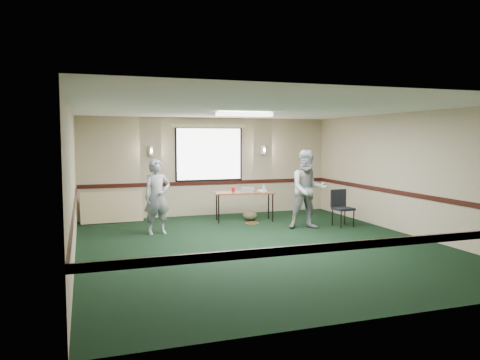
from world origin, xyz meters
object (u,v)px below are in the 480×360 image
object	(u,v)px
person_right	(308,189)
conference_chair	(341,205)
folding_table	(244,194)
projector	(248,190)
person_left	(157,197)

from	to	relation	value
person_right	conference_chair	bearing A→B (deg)	14.14
folding_table	person_right	size ratio (longest dim) A/B	0.85
folding_table	projector	bearing A→B (deg)	-0.21
person_left	conference_chair	bearing A→B (deg)	-16.82
projector	conference_chair	distance (m)	2.38
person_left	folding_table	bearing A→B (deg)	10.64
projector	conference_chair	world-z (taller)	conference_chair
folding_table	conference_chair	world-z (taller)	conference_chair
folding_table	projector	distance (m)	0.15
person_left	person_right	bearing A→B (deg)	-19.10
folding_table	conference_chair	xyz separation A→B (m)	(2.02, -1.38, -0.18)
person_right	person_left	bearing A→B (deg)	-176.78
conference_chair	person_left	size ratio (longest dim) A/B	0.53
person_left	person_right	xyz separation A→B (m)	(3.47, -0.47, 0.10)
folding_table	person_left	distance (m)	2.57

